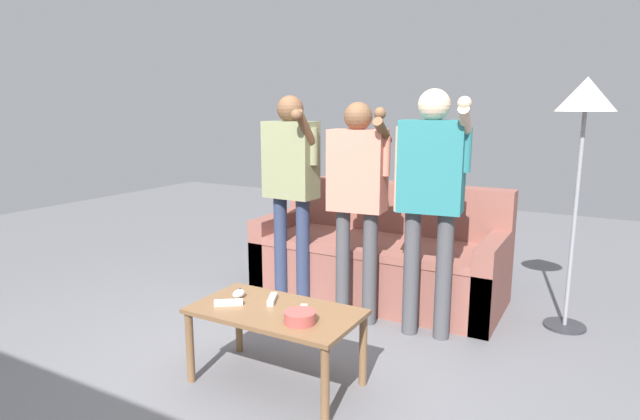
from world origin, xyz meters
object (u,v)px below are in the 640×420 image
at_px(game_remote_nunchuk, 239,294).
at_px(player_center, 357,187).
at_px(game_remote_wand_near, 228,303).
at_px(floor_lamp, 585,111).
at_px(player_left, 291,176).
at_px(player_right, 431,185).
at_px(game_remote_wand_far, 272,299).
at_px(game_remote_wand_spare, 302,312).
at_px(snack_bowl, 300,317).
at_px(couch, 380,258).
at_px(coffee_table, 276,320).

height_order(game_remote_nunchuk, player_center, player_center).
distance_m(game_remote_nunchuk, game_remote_wand_near, 0.12).
height_order(floor_lamp, player_left, floor_lamp).
bearing_deg(player_left, player_right, -4.65).
height_order(player_left, game_remote_wand_near, player_left).
relative_size(game_remote_wand_far, game_remote_wand_spare, 0.94).
distance_m(snack_bowl, player_center, 1.23).
relative_size(floor_lamp, player_right, 1.05).
xyz_separation_m(game_remote_wand_near, game_remote_wand_spare, (0.43, 0.08, -0.00)).
distance_m(floor_lamp, player_right, 1.12).
distance_m(couch, game_remote_wand_near, 1.68).
height_order(coffee_table, snack_bowl, snack_bowl).
bearing_deg(game_remote_wand_spare, couch, 97.68).
xyz_separation_m(coffee_table, snack_bowl, (0.21, -0.09, 0.09)).
relative_size(game_remote_nunchuk, game_remote_wand_spare, 0.55).
bearing_deg(player_center, floor_lamp, 24.52).
distance_m(couch, snack_bowl, 1.70).
xyz_separation_m(snack_bowl, game_remote_wand_far, (-0.29, 0.18, -0.01)).
distance_m(game_remote_nunchuk, floor_lamp, 2.49).
bearing_deg(game_remote_wand_far, game_remote_wand_spare, -17.92).
height_order(couch, snack_bowl, couch).
relative_size(couch, game_remote_nunchuk, 22.23).
bearing_deg(game_remote_wand_near, game_remote_wand_spare, 11.08).
distance_m(player_left, player_right, 1.12).
height_order(coffee_table, floor_lamp, floor_lamp).
height_order(player_left, player_center, player_left).
bearing_deg(player_left, coffee_table, -61.85).
xyz_separation_m(game_remote_wand_far, game_remote_wand_spare, (0.25, -0.08, -0.00)).
bearing_deg(couch, game_remote_wand_far, -91.23).
distance_m(coffee_table, game_remote_wand_near, 0.28).
bearing_deg(player_left, game_remote_wand_spare, -55.41).
distance_m(player_right, game_remote_wand_spare, 1.21).
bearing_deg(snack_bowl, game_remote_wand_spare, 115.74).
bearing_deg(floor_lamp, player_center, -155.48).
height_order(game_remote_nunchuk, floor_lamp, floor_lamp).
relative_size(snack_bowl, game_remote_wand_far, 1.08).
relative_size(game_remote_nunchuk, game_remote_wand_far, 0.58).
bearing_deg(game_remote_wand_near, player_left, 105.51).
height_order(player_center, game_remote_wand_near, player_center).
height_order(couch, game_remote_wand_spare, couch).
xyz_separation_m(game_remote_nunchuk, player_left, (-0.30, 1.05, 0.55)).
relative_size(snack_bowl, game_remote_nunchuk, 1.87).
xyz_separation_m(player_left, player_center, (0.60, -0.10, -0.03)).
xyz_separation_m(floor_lamp, player_left, (-1.94, -0.51, -0.49)).
distance_m(floor_lamp, game_remote_wand_spare, 2.25).
xyz_separation_m(player_center, game_remote_wand_far, (-0.09, -0.92, -0.53)).
xyz_separation_m(couch, game_remote_nunchuk, (-0.24, -1.54, 0.15)).
distance_m(snack_bowl, game_remote_wand_spare, 0.11).
height_order(couch, game_remote_wand_far, couch).
bearing_deg(player_right, floor_lamp, 36.53).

